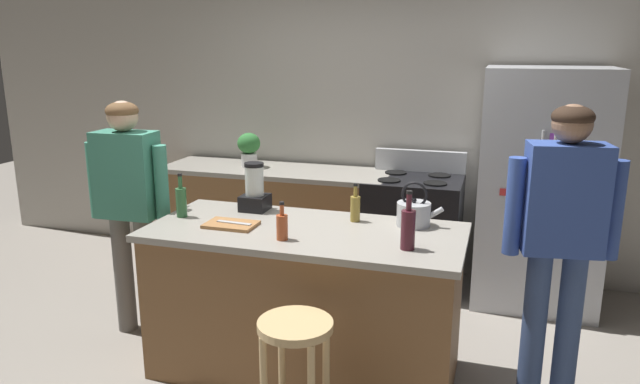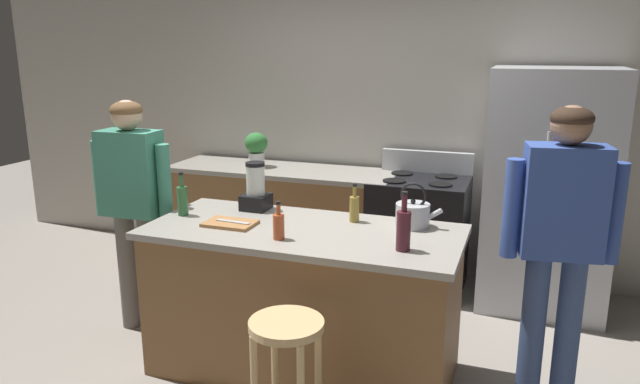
% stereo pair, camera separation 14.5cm
% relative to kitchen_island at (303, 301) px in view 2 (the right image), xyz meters
% --- Properties ---
extents(ground_plane, '(14.00, 14.00, 0.00)m').
position_rel_kitchen_island_xyz_m(ground_plane, '(0.00, 0.00, -0.46)').
color(ground_plane, gray).
extents(back_wall, '(8.00, 0.10, 2.70)m').
position_rel_kitchen_island_xyz_m(back_wall, '(0.00, 1.95, 0.89)').
color(back_wall, '#BCB7AD').
rests_on(back_wall, ground_plane).
extents(kitchen_island, '(1.85, 0.84, 0.92)m').
position_rel_kitchen_island_xyz_m(kitchen_island, '(0.00, 0.00, 0.00)').
color(kitchen_island, brown).
rests_on(kitchen_island, ground_plane).
extents(back_counter_run, '(2.00, 0.64, 0.92)m').
position_rel_kitchen_island_xyz_m(back_counter_run, '(-0.80, 1.55, -0.00)').
color(back_counter_run, brown).
rests_on(back_counter_run, ground_plane).
extents(refrigerator, '(0.90, 0.73, 1.81)m').
position_rel_kitchen_island_xyz_m(refrigerator, '(1.37, 1.50, 0.44)').
color(refrigerator, '#B7BABF').
rests_on(refrigerator, ground_plane).
extents(stove_range, '(0.76, 0.65, 1.10)m').
position_rel_kitchen_island_xyz_m(stove_range, '(0.42, 1.52, 0.01)').
color(stove_range, black).
rests_on(stove_range, ground_plane).
extents(person_by_island_left, '(0.59, 0.24, 1.61)m').
position_rel_kitchen_island_xyz_m(person_by_island_left, '(-1.29, 0.14, 0.51)').
color(person_by_island_left, '#66605B').
rests_on(person_by_island_left, ground_plane).
extents(person_by_sink_right, '(0.60, 0.28, 1.67)m').
position_rel_kitchen_island_xyz_m(person_by_sink_right, '(1.39, 0.10, 0.56)').
color(person_by_sink_right, '#384C7A').
rests_on(person_by_sink_right, ground_plane).
extents(bar_stool, '(0.36, 0.36, 0.70)m').
position_rel_kitchen_island_xyz_m(bar_stool, '(0.20, -0.72, 0.08)').
color(bar_stool, tan).
rests_on(bar_stool, ground_plane).
extents(potted_plant, '(0.20, 0.20, 0.30)m').
position_rel_kitchen_island_xyz_m(potted_plant, '(-1.04, 1.55, 0.63)').
color(potted_plant, silver).
rests_on(potted_plant, back_counter_run).
extents(blender_appliance, '(0.17, 0.17, 0.31)m').
position_rel_kitchen_island_xyz_m(blender_appliance, '(-0.44, 0.28, 0.59)').
color(blender_appliance, black).
rests_on(blender_appliance, kitchen_island).
extents(bottle_wine, '(0.08, 0.08, 0.32)m').
position_rel_kitchen_island_xyz_m(bottle_wine, '(0.63, -0.17, 0.57)').
color(bottle_wine, '#471923').
rests_on(bottle_wine, kitchen_island).
extents(bottle_vinegar, '(0.06, 0.06, 0.24)m').
position_rel_kitchen_island_xyz_m(bottle_vinegar, '(0.24, 0.24, 0.54)').
color(bottle_vinegar, olive).
rests_on(bottle_vinegar, kitchen_island).
extents(bottle_olive_oil, '(0.07, 0.07, 0.28)m').
position_rel_kitchen_island_xyz_m(bottle_olive_oil, '(-0.81, 0.01, 0.56)').
color(bottle_olive_oil, '#2D6638').
rests_on(bottle_olive_oil, kitchen_island).
extents(bottle_cooking_sauce, '(0.06, 0.06, 0.22)m').
position_rel_kitchen_island_xyz_m(bottle_cooking_sauce, '(-0.06, -0.22, 0.53)').
color(bottle_cooking_sauce, '#B24C26').
rests_on(bottle_cooking_sauce, kitchen_island).
extents(tea_kettle, '(0.28, 0.20, 0.27)m').
position_rel_kitchen_island_xyz_m(tea_kettle, '(0.60, 0.26, 0.53)').
color(tea_kettle, '#B7BABF').
rests_on(tea_kettle, kitchen_island).
extents(cutting_board, '(0.30, 0.20, 0.02)m').
position_rel_kitchen_island_xyz_m(cutting_board, '(-0.43, -0.08, 0.47)').
color(cutting_board, '#9E6B3D').
rests_on(cutting_board, kitchen_island).
extents(chef_knife, '(0.22, 0.04, 0.01)m').
position_rel_kitchen_island_xyz_m(chef_knife, '(-0.41, -0.08, 0.48)').
color(chef_knife, '#B7BABF').
rests_on(chef_knife, cutting_board).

